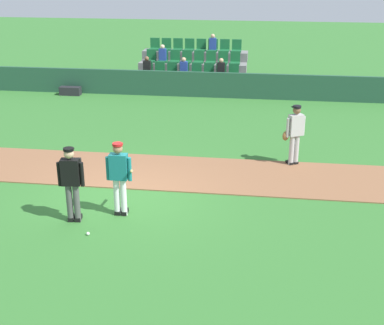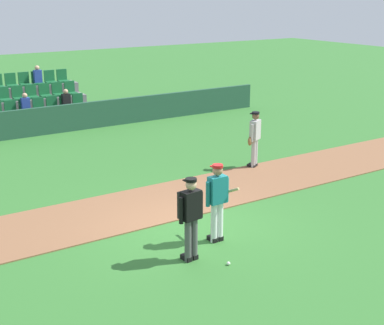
{
  "view_description": "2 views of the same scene",
  "coord_description": "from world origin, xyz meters",
  "views": [
    {
      "loc": [
        3.28,
        -11.65,
        5.6
      ],
      "look_at": [
        1.62,
        0.34,
        0.91
      ],
      "focal_mm": 49.85,
      "sensor_mm": 36.0,
      "label": 1
    },
    {
      "loc": [
        -6.4,
        -9.99,
        5.25
      ],
      "look_at": [
        0.85,
        1.25,
        1.14
      ],
      "focal_mm": 52.19,
      "sensor_mm": 36.0,
      "label": 2
    }
  ],
  "objects": [
    {
      "name": "stadium_bleachers",
      "position": [
        -0.01,
        12.34,
        0.62
      ],
      "size": [
        5.0,
        2.95,
        2.3
      ],
      "color": "slate",
      "rests_on": "ground"
    },
    {
      "name": "ground_plane",
      "position": [
        0.0,
        0.0,
        0.0
      ],
      "size": [
        80.0,
        80.0,
        0.0
      ],
      "primitive_type": "plane",
      "color": "#33702D"
    },
    {
      "name": "baseball",
      "position": [
        -0.33,
        -1.92,
        0.04
      ],
      "size": [
        0.07,
        0.07,
        0.07
      ],
      "primitive_type": "sphere",
      "color": "white",
      "rests_on": "ground"
    },
    {
      "name": "infield_dirt_path",
      "position": [
        0.0,
        1.82,
        0.01
      ],
      "size": [
        28.0,
        2.53,
        0.03
      ],
      "primitive_type": "cube",
      "color": "brown",
      "rests_on": "ground"
    },
    {
      "name": "batter_teal_jersey",
      "position": [
        0.13,
        -0.86,
        0.97
      ],
      "size": [
        0.7,
        0.77,
        1.76
      ],
      "color": "white",
      "rests_on": "ground"
    },
    {
      "name": "runner_grey_jersey",
      "position": [
        4.19,
        2.89,
        0.96
      ],
      "size": [
        0.64,
        0.43,
        1.76
      ],
      "color": "#B2B2B2",
      "rests_on": "ground"
    },
    {
      "name": "umpire_home_plate",
      "position": [
        -0.84,
        -1.3,
        1.0
      ],
      "size": [
        0.59,
        0.34,
        1.76
      ],
      "color": "#4C4C4C",
      "rests_on": "ground"
    },
    {
      "name": "dugout_fence",
      "position": [
        0.0,
        10.47,
        0.53
      ],
      "size": [
        20.0,
        0.16,
        1.07
      ],
      "primitive_type": "cube",
      "color": "#234C38",
      "rests_on": "ground"
    }
  ]
}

